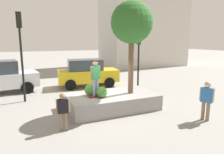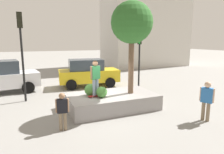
% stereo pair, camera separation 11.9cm
% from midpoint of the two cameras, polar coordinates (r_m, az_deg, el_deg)
% --- Properties ---
extents(ground_plane, '(120.00, 120.00, 0.00)m').
position_cam_midpoint_polar(ground_plane, '(10.59, -2.83, -9.01)').
color(ground_plane, gray).
extents(planter_ledge, '(4.49, 2.54, 0.77)m').
position_cam_midpoint_polar(planter_ledge, '(10.51, 0.33, -6.91)').
color(planter_ledge, gray).
rests_on(planter_ledge, ground).
extents(plaza_tree, '(2.10, 2.10, 4.66)m').
position_cam_midpoint_polar(plaza_tree, '(10.37, 5.95, 14.83)').
color(plaza_tree, brown).
rests_on(plaza_tree, planter_ledge).
extents(boxwood_shrub, '(0.53, 0.53, 0.53)m').
position_cam_midpoint_polar(boxwood_shrub, '(9.77, -2.58, -4.29)').
color(boxwood_shrub, '#4C8C3D').
rests_on(boxwood_shrub, planter_ledge).
extents(hedge_clump, '(0.59, 0.59, 0.59)m').
position_cam_midpoint_polar(hedge_clump, '(10.16, -5.83, -3.61)').
color(hedge_clump, '#4C8C3D').
rests_on(hedge_clump, planter_ledge).
extents(skateboard, '(0.83, 0.40, 0.07)m').
position_cam_midpoint_polar(skateboard, '(9.98, -4.29, -5.24)').
color(skateboard, '#A51E1E').
rests_on(skateboard, planter_ledge).
extents(skateboarder, '(0.55, 0.34, 1.71)m').
position_cam_midpoint_polar(skateboarder, '(9.76, -4.37, 0.44)').
color(skateboarder, '#8C9EB7').
rests_on(skateboarder, skateboard).
extents(sedan_parked, '(4.93, 2.71, 2.19)m').
position_cam_midpoint_polar(sedan_parked, '(15.26, -28.99, 0.00)').
color(sedan_parked, white).
rests_on(sedan_parked, ground).
extents(taxi_cab, '(4.69, 2.55, 2.09)m').
position_cam_midpoint_polar(taxi_cab, '(15.58, -6.57, 1.24)').
color(taxi_cab, gold).
rests_on(taxi_cab, ground).
extents(traffic_light_corner, '(0.37, 0.37, 4.08)m').
position_cam_midpoint_polar(traffic_light_corner, '(14.55, 7.99, 7.47)').
color(traffic_light_corner, black).
rests_on(traffic_light_corner, ground).
extents(traffic_light_median, '(0.29, 0.35, 5.02)m').
position_cam_midpoint_polar(traffic_light_median, '(12.41, -24.05, 8.93)').
color(traffic_light_median, black).
rests_on(traffic_light_median, ground).
extents(pedestrian_crossing, '(0.41, 0.53, 1.77)m').
position_cam_midpoint_polar(pedestrian_crossing, '(9.74, 25.53, -5.49)').
color(pedestrian_crossing, '#847056').
rests_on(pedestrian_crossing, ground).
extents(passerby_with_bag, '(0.51, 0.24, 1.52)m').
position_cam_midpoint_polar(passerby_with_bag, '(8.14, -13.45, -8.79)').
color(passerby_with_bag, '#847056').
rests_on(passerby_with_bag, ground).
extents(brick_midrise, '(10.93, 6.28, 15.99)m').
position_cam_midpoint_polar(brick_midrise, '(29.34, 9.49, 19.01)').
color(brick_midrise, beige).
rests_on(brick_midrise, ground).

